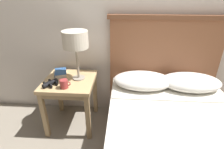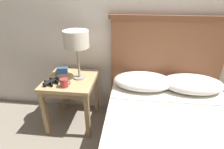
{
  "view_description": "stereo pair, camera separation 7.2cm",
  "coord_description": "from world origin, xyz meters",
  "px_view_note": "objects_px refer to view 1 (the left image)",
  "views": [
    {
      "loc": [
        -0.16,
        -0.86,
        1.41
      ],
      "look_at": [
        -0.27,
        0.66,
        0.67
      ],
      "focal_mm": 28.0,
      "sensor_mm": 36.0,
      "label": 1
    },
    {
      "loc": [
        -0.09,
        -0.85,
        1.41
      ],
      "look_at": [
        -0.27,
        0.66,
        0.67
      ],
      "focal_mm": 28.0,
      "sensor_mm": 36.0,
      "label": 2
    }
  ],
  "objects_px": {
    "book_on_nightstand": "(60,73)",
    "binoculars_pair": "(50,83)",
    "coffee_mug": "(64,84)",
    "table_lamp": "(75,41)",
    "nightstand": "(70,87)"
  },
  "relations": [
    {
      "from": "table_lamp",
      "to": "binoculars_pair",
      "type": "distance_m",
      "value": 0.48
    },
    {
      "from": "nightstand",
      "to": "book_on_nightstand",
      "type": "xyz_separation_m",
      "value": [
        -0.13,
        0.11,
        0.1
      ]
    },
    {
      "from": "book_on_nightstand",
      "to": "binoculars_pair",
      "type": "height_order",
      "value": "binoculars_pair"
    },
    {
      "from": "binoculars_pair",
      "to": "coffee_mug",
      "type": "relative_size",
      "value": 1.54
    },
    {
      "from": "binoculars_pair",
      "to": "book_on_nightstand",
      "type": "bearing_deg",
      "value": 85.5
    },
    {
      "from": "binoculars_pair",
      "to": "coffee_mug",
      "type": "height_order",
      "value": "coffee_mug"
    },
    {
      "from": "nightstand",
      "to": "binoculars_pair",
      "type": "height_order",
      "value": "binoculars_pair"
    },
    {
      "from": "book_on_nightstand",
      "to": "coffee_mug",
      "type": "relative_size",
      "value": 2.18
    },
    {
      "from": "table_lamp",
      "to": "book_on_nightstand",
      "type": "relative_size",
      "value": 2.22
    },
    {
      "from": "table_lamp",
      "to": "binoculars_pair",
      "type": "height_order",
      "value": "table_lamp"
    },
    {
      "from": "binoculars_pair",
      "to": "nightstand",
      "type": "bearing_deg",
      "value": 41.01
    },
    {
      "from": "nightstand",
      "to": "coffee_mug",
      "type": "bearing_deg",
      "value": -88.49
    },
    {
      "from": "nightstand",
      "to": "book_on_nightstand",
      "type": "distance_m",
      "value": 0.2
    },
    {
      "from": "nightstand",
      "to": "binoculars_pair",
      "type": "xyz_separation_m",
      "value": [
        -0.15,
        -0.13,
        0.11
      ]
    },
    {
      "from": "nightstand",
      "to": "coffee_mug",
      "type": "xyz_separation_m",
      "value": [
        0.0,
        -0.17,
        0.13
      ]
    }
  ]
}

